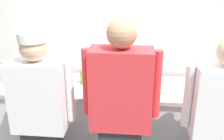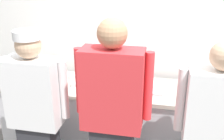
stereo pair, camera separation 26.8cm
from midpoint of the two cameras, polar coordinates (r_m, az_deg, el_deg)
The scene contains 13 objects.
wall_back at distance 3.06m, azimuth 0.14°, elevation 7.81°, with size 4.19×0.10×2.71m.
prep_counter at distance 2.99m, azimuth -0.71°, elevation -11.42°, with size 2.67×0.66×0.89m.
chef_near_left at distance 2.38m, azimuth -18.53°, elevation -10.21°, with size 0.59×0.24×1.62m.
chef_center at distance 2.17m, azimuth -1.69°, elevation -10.40°, with size 0.63×0.24×1.74m.
chef_far_right at distance 2.26m, azimuth 19.16°, elevation -12.36°, with size 0.59×0.24×1.61m.
plate_stack_front at distance 2.89m, azimuth 18.77°, elevation -3.06°, with size 0.24×0.24×0.07m.
mixing_bowl_steel at distance 3.01m, azimuth -17.36°, elevation -1.46°, with size 0.38×0.38×0.12m, color #B7BABF.
sheet_tray at distance 2.76m, azimuth 3.40°, elevation -3.63°, with size 0.48×0.29×0.02m, color #B7BABF.
squeeze_bottle_primary at distance 2.84m, azimuth -9.14°, elevation -1.49°, with size 0.05×0.05×0.18m.
ramekin_yellow_sauce at distance 2.99m, azimuth -11.78°, elevation -1.82°, with size 0.09×0.09×0.04m.
ramekin_red_sauce at distance 2.94m, azimuth -2.73°, elevation -1.72°, with size 0.11×0.11×0.05m.
ramekin_orange_sauce at distance 2.78m, azimuth -10.86°, elevation -3.51°, with size 0.11×0.11×0.04m.
deli_cup at distance 2.63m, azimuth 15.49°, elevation -4.89°, with size 0.09×0.09×0.09m, color white.
Camera 1 is at (0.14, -2.19, 2.05)m, focal length 41.68 mm.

